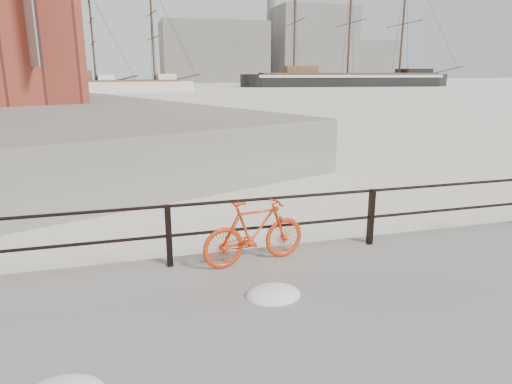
{
  "coord_description": "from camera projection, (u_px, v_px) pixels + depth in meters",
  "views": [
    {
      "loc": [
        -7.5,
        -6.92,
        3.32
      ],
      "look_at": [
        -5.13,
        1.5,
        1.0
      ],
      "focal_mm": 32.0,
      "sensor_mm": 36.0,
      "label": 1
    }
  ],
  "objects": [
    {
      "name": "schooner_mid",
      "position": [
        117.0,
        92.0,
        75.39
      ],
      "size": [
        28.65,
        14.45,
        19.96
      ],
      "primitive_type": null,
      "rotation": [
        0.0,
        0.0,
        0.1
      ],
      "color": "beige",
      "rests_on": "ground"
    },
    {
      "name": "industrial_east",
      "position": [
        364.0,
        61.0,
        167.46
      ],
      "size": [
        20.0,
        16.0,
        14.0
      ],
      "primitive_type": "cube",
      "color": "gray",
      "rests_on": "ground"
    },
    {
      "name": "smokestack",
      "position": [
        271.0,
        14.0,
        154.19
      ],
      "size": [
        2.8,
        2.8,
        44.0
      ],
      "primitive_type": "cylinder",
      "color": "gray",
      "rests_on": "ground"
    },
    {
      "name": "industrial_west",
      "position": [
        213.0,
        53.0,
        142.45
      ],
      "size": [
        32.0,
        18.0,
        18.0
      ],
      "primitive_type": "cube",
      "color": "gray",
      "rests_on": "ground"
    },
    {
      "name": "bicycle",
      "position": [
        255.0,
        232.0,
        7.18
      ],
      "size": [
        1.75,
        0.57,
        1.05
      ],
      "primitive_type": "imported",
      "rotation": [
        0.0,
        0.0,
        0.18
      ],
      "color": "red",
      "rests_on": "promenade"
    },
    {
      "name": "schooner_left",
      "position": [
        62.0,
        93.0,
        72.09
      ],
      "size": [
        24.07,
        13.1,
        17.6
      ],
      "primitive_type": null,
      "rotation": [
        0.0,
        0.0,
        0.12
      ],
      "color": "white",
      "rests_on": "ground"
    },
    {
      "name": "industrial_mid",
      "position": [
        312.0,
        45.0,
        155.5
      ],
      "size": [
        26.0,
        20.0,
        24.0
      ],
      "primitive_type": "cube",
      "color": "gray",
      "rests_on": "ground"
    },
    {
      "name": "barque_black",
      "position": [
        347.0,
        86.0,
        103.96
      ],
      "size": [
        56.62,
        24.51,
        31.39
      ],
      "primitive_type": null,
      "rotation": [
        0.0,
        0.0,
        -0.12
      ],
      "color": "black",
      "rests_on": "ground"
    }
  ]
}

